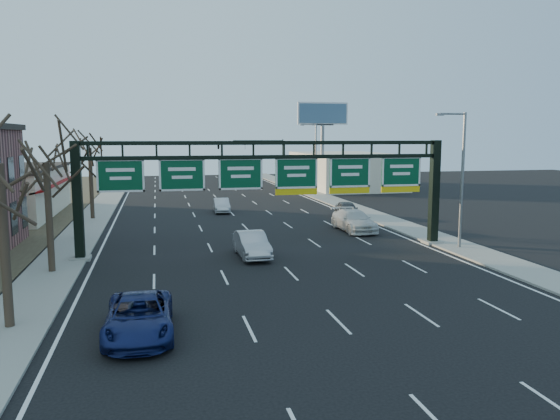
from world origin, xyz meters
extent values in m
plane|color=black|center=(0.00, 0.00, 0.00)|extent=(160.00, 160.00, 0.00)
cube|color=gray|center=(-12.80, 20.00, 0.06)|extent=(3.00, 120.00, 0.12)
cube|color=gray|center=(12.80, 20.00, 0.06)|extent=(3.00, 120.00, 0.12)
cube|color=white|center=(0.00, 20.00, 0.01)|extent=(21.60, 120.00, 0.01)
cube|color=black|center=(-11.70, 8.00, 3.60)|extent=(0.55, 0.55, 7.20)
cube|color=gray|center=(-11.70, 8.00, 0.10)|extent=(1.20, 1.20, 0.20)
cube|color=black|center=(11.70, 8.00, 3.60)|extent=(0.55, 0.55, 7.20)
cube|color=gray|center=(11.70, 8.00, 0.10)|extent=(1.20, 1.20, 0.20)
cube|color=black|center=(0.00, 8.00, 7.05)|extent=(23.40, 0.25, 0.25)
cube|color=black|center=(0.00, 8.00, 6.15)|extent=(23.40, 0.25, 0.25)
cube|color=#044125|center=(-9.17, 8.00, 5.10)|extent=(2.80, 0.10, 2.00)
cube|color=#044125|center=(-5.50, 8.00, 5.10)|extent=(2.80, 0.10, 2.00)
cube|color=#044125|center=(-1.83, 8.00, 5.10)|extent=(2.80, 0.10, 2.00)
cube|color=#044125|center=(1.83, 8.00, 5.10)|extent=(2.80, 0.10, 2.00)
cube|color=yellow|center=(1.83, 8.00, 3.88)|extent=(2.80, 0.10, 0.40)
cube|color=#044125|center=(5.50, 8.00, 5.10)|extent=(2.80, 0.10, 2.00)
cube|color=yellow|center=(5.50, 8.00, 3.88)|extent=(2.80, 0.10, 0.40)
cube|color=#044125|center=(9.17, 8.00, 5.10)|extent=(2.80, 0.10, 2.00)
cube|color=yellow|center=(9.17, 8.00, 3.88)|extent=(2.80, 0.10, 0.40)
cube|color=maroon|center=(-16.40, 29.00, 3.00)|extent=(1.20, 18.00, 0.40)
cube|color=beige|center=(20.00, 50.00, 2.50)|extent=(12.00, 20.00, 5.00)
cylinder|color=#33261C|center=(-12.80, -4.00, 3.35)|extent=(0.36, 0.36, 6.46)
cylinder|color=#33261C|center=(-12.80, 5.00, 3.16)|extent=(0.36, 0.36, 6.08)
cylinder|color=#33261C|center=(-12.80, 15.00, 3.54)|extent=(0.36, 0.36, 6.84)
cylinder|color=#33261C|center=(-12.80, 25.00, 3.35)|extent=(0.36, 0.36, 6.46)
cylinder|color=slate|center=(12.60, 6.00, 4.62)|extent=(0.20, 0.20, 9.00)
cylinder|color=slate|center=(11.70, 6.00, 9.02)|extent=(1.80, 0.12, 0.12)
cube|color=slate|center=(10.80, 6.00, 8.97)|extent=(0.50, 0.22, 0.15)
cylinder|color=slate|center=(12.60, 40.00, 4.62)|extent=(0.20, 0.20, 9.00)
cylinder|color=slate|center=(11.70, 40.00, 9.02)|extent=(1.80, 0.12, 0.12)
cube|color=slate|center=(10.80, 40.00, 8.97)|extent=(0.50, 0.22, 0.15)
cylinder|color=slate|center=(15.00, 45.00, 4.50)|extent=(0.50, 0.50, 9.00)
cube|color=slate|center=(15.00, 45.00, 9.00)|extent=(3.00, 0.30, 0.20)
cube|color=white|center=(15.00, 45.00, 10.50)|extent=(7.00, 0.30, 3.00)
cube|color=#416182|center=(15.00, 44.80, 10.50)|extent=(6.60, 0.05, 2.60)
cylinder|color=black|center=(11.80, 55.00, 3.50)|extent=(0.18, 0.18, 7.00)
cylinder|color=black|center=(8.00, 55.00, 6.80)|extent=(7.60, 0.14, 0.14)
imported|color=black|center=(6.00, 55.00, 6.00)|extent=(0.20, 0.20, 1.00)
imported|color=black|center=(2.00, 55.00, 6.00)|extent=(0.54, 0.54, 1.62)
imported|color=navy|center=(-7.83, -5.87, 0.75)|extent=(2.55, 5.42, 1.50)
imported|color=#AAAAAF|center=(-1.39, 6.59, 0.79)|extent=(1.82, 4.82, 1.57)
imported|color=silver|center=(8.14, 14.11, 0.82)|extent=(2.47, 5.74, 1.65)
imported|color=#3F4144|center=(9.96, 20.81, 0.76)|extent=(2.42, 4.66, 1.51)
imported|color=#BBBBC0|center=(-0.87, 27.12, 0.68)|extent=(1.61, 4.20, 1.37)
camera|label=1|loc=(-7.02, -26.30, 7.47)|focal=35.00mm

